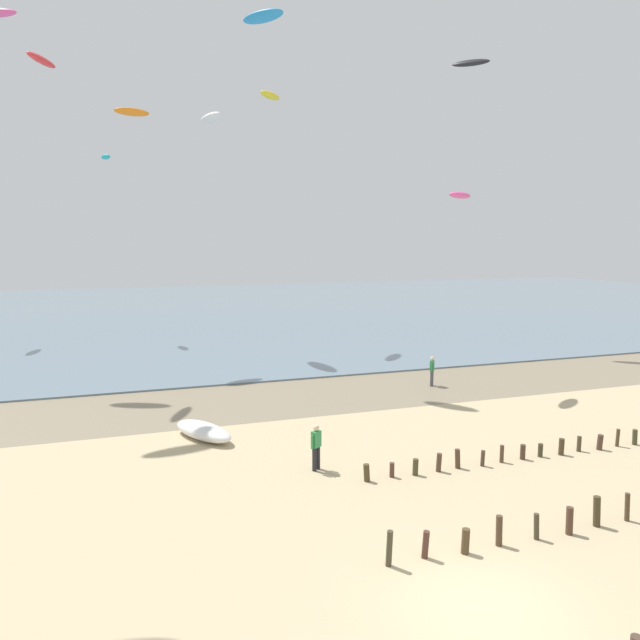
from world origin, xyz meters
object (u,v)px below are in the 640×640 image
Objects in this scene: person_nearest_camera at (316,446)px; person_mid_beach at (432,370)px; kite_aloft_5 at (471,63)px; kite_aloft_0 at (41,60)px; kite_aloft_9 at (211,118)px; kite_aloft_1 at (106,157)px; kite_aloft_3 at (263,17)px; grounded_kite at (203,431)px; kite_aloft_7 at (270,96)px; kite_aloft_4 at (460,195)px; kite_aloft_8 at (132,112)px.

person_mid_beach is at bearing 43.76° from person_nearest_camera.
kite_aloft_5 is at bearing 51.75° from person_mid_beach.
kite_aloft_0 is 0.72× the size of kite_aloft_9.
kite_aloft_9 is at bearing -148.80° from kite_aloft_1.
kite_aloft_5 is (17.14, 5.35, 0.39)m from kite_aloft_3.
kite_aloft_7 is (8.21, 21.51, 18.91)m from grounded_kite.
kite_aloft_9 is at bearing 139.93° from grounded_kite.
kite_aloft_3 is at bearing 83.53° from person_nearest_camera.
kite_aloft_1 reaches higher than grounded_kite.
kite_aloft_7 is at bearing 128.83° from grounded_kite.
kite_aloft_0 reaches higher than kite_aloft_4.
person_nearest_camera is 32.31m from kite_aloft_7.
kite_aloft_9 is (-0.23, 23.75, 15.93)m from person_nearest_camera.
kite_aloft_4 is 0.83× the size of kite_aloft_7.
person_mid_beach is at bearing 17.00° from kite_aloft_3.
grounded_kite is 1.48× the size of kite_aloft_4.
kite_aloft_1 is at bearing 13.49° from kite_aloft_0.
kite_aloft_4 reaches higher than person_nearest_camera.
kite_aloft_3 reaches higher than person_mid_beach.
kite_aloft_3 is 9.47m from kite_aloft_9.
kite_aloft_0 is at bearing 160.12° from person_mid_beach.
kite_aloft_5 reaches higher than person_nearest_camera.
kite_aloft_8 is (-7.35, 5.76, -4.63)m from kite_aloft_3.
person_nearest_camera is at bearing -44.15° from kite_aloft_3.
kite_aloft_0 reaches higher than kite_aloft_8.
person_nearest_camera is 34.83m from kite_aloft_5.
person_nearest_camera is 25.47m from kite_aloft_3.
person_mid_beach is at bearing -51.63° from kite_aloft_8.
kite_aloft_3 reaches higher than person_nearest_camera.
kite_aloft_1 is 0.70× the size of kite_aloft_3.
kite_aloft_8 is at bearing -74.07° from kite_aloft_9.
kite_aloft_9 is at bearing 31.99° from kite_aloft_5.
kite_aloft_0 is at bearing -152.19° from kite_aloft_8.
grounded_kite is at bearing -160.02° from person_mid_beach.
person_nearest_camera is at bearing 88.42° from kite_aloft_5.
kite_aloft_5 is 19.89m from kite_aloft_9.
kite_aloft_4 is at bearing 39.35° from person_nearest_camera.
kite_aloft_5 is (26.49, -11.41, 6.52)m from kite_aloft_1.
kite_aloft_4 is at bearing -16.97° from person_mid_beach.
kite_aloft_5 reaches higher than kite_aloft_1.
kite_aloft_9 reaches higher than kite_aloft_1.
kite_aloft_3 is at bearing -73.61° from kite_aloft_0.
kite_aloft_4 reaches higher than grounded_kite.
grounded_kite is 23.18m from kite_aloft_8.
kite_aloft_0 reaches higher than kite_aloft_9.
kite_aloft_7 reaches higher than grounded_kite.
kite_aloft_8 is (-2.08, 16.57, 16.08)m from grounded_kite.
grounded_kite is at bearing -18.79° from kite_aloft_9.
kite_aloft_3 is 15.35m from kite_aloft_4.
person_nearest_camera is at bearing -149.55° from kite_aloft_7.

